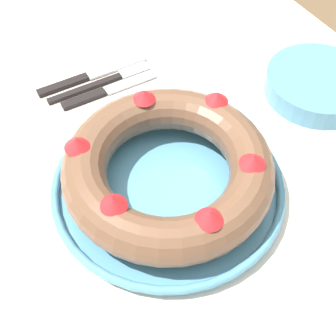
{
  "coord_description": "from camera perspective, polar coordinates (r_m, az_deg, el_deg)",
  "views": [
    {
      "loc": [
        0.35,
        -0.16,
        1.3
      ],
      "look_at": [
        0.01,
        0.03,
        0.8
      ],
      "focal_mm": 50.0,
      "sensor_mm": 36.0,
      "label": 1
    }
  ],
  "objects": [
    {
      "name": "side_bowl",
      "position": [
        0.84,
        17.83,
        9.67
      ],
      "size": [
        0.18,
        0.18,
        0.04
      ],
      "primitive_type": "cylinder",
      "color": "#518EB2",
      "rests_on": "dining_table"
    },
    {
      "name": "dining_table",
      "position": [
        0.76,
        -2.46,
        -7.48
      ],
      "size": [
        1.25,
        1.01,
        0.75
      ],
      "color": "beige",
      "rests_on": "ground_plane"
    },
    {
      "name": "fork",
      "position": [
        0.84,
        -7.45,
        10.51
      ],
      "size": [
        0.02,
        0.19,
        0.01
      ],
      "rotation": [
        0.0,
        0.0,
        0.08
      ],
      "color": "black",
      "rests_on": "dining_table"
    },
    {
      "name": "cake_knife",
      "position": [
        0.82,
        -7.81,
        9.18
      ],
      "size": [
        0.02,
        0.17,
        0.01
      ],
      "rotation": [
        0.0,
        0.0,
        0.05
      ],
      "color": "black",
      "rests_on": "dining_table"
    },
    {
      "name": "serving_dish",
      "position": [
        0.67,
        -0.0,
        -2.21
      ],
      "size": [
        0.33,
        0.33,
        0.02
      ],
      "color": "#518EB2",
      "rests_on": "dining_table"
    },
    {
      "name": "bundt_cake",
      "position": [
        0.64,
        0.0,
        0.05
      ],
      "size": [
        0.29,
        0.29,
        0.08
      ],
      "color": "brown",
      "rests_on": "serving_dish"
    },
    {
      "name": "serving_knife",
      "position": [
        0.85,
        -10.0,
        10.83
      ],
      "size": [
        0.02,
        0.21,
        0.01
      ],
      "rotation": [
        0.0,
        0.0,
        0.01
      ],
      "color": "black",
      "rests_on": "dining_table"
    }
  ]
}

